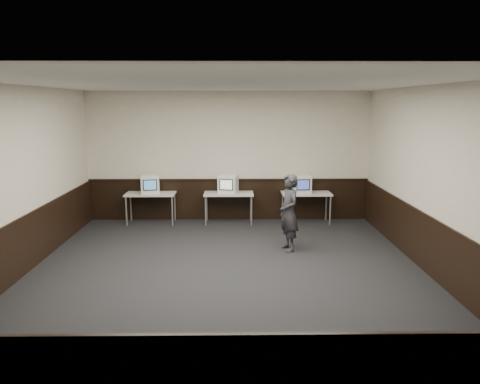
# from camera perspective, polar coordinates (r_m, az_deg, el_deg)

# --- Properties ---
(floor) EXTENTS (8.00, 8.00, 0.00)m
(floor) POSITION_cam_1_polar(r_m,az_deg,el_deg) (8.12, -1.64, -10.13)
(floor) COLOR black
(floor) RESTS_ON ground
(ceiling) EXTENTS (8.00, 8.00, 0.00)m
(ceiling) POSITION_cam_1_polar(r_m,az_deg,el_deg) (7.60, -1.77, 13.06)
(ceiling) COLOR white
(ceiling) RESTS_ON back_wall
(back_wall) EXTENTS (7.00, 0.00, 7.00)m
(back_wall) POSITION_cam_1_polar(r_m,az_deg,el_deg) (11.66, -1.40, 4.36)
(back_wall) COLOR beige
(back_wall) RESTS_ON ground
(front_wall) EXTENTS (7.00, 0.00, 7.00)m
(front_wall) POSITION_cam_1_polar(r_m,az_deg,el_deg) (3.81, -2.62, -9.03)
(front_wall) COLOR beige
(front_wall) RESTS_ON ground
(left_wall) EXTENTS (0.00, 8.00, 8.00)m
(left_wall) POSITION_cam_1_polar(r_m,az_deg,el_deg) (8.51, -25.99, 0.91)
(left_wall) COLOR beige
(left_wall) RESTS_ON ground
(right_wall) EXTENTS (0.00, 8.00, 8.00)m
(right_wall) POSITION_cam_1_polar(r_m,az_deg,el_deg) (8.41, 22.91, 1.05)
(right_wall) COLOR beige
(right_wall) RESTS_ON ground
(wainscot_back) EXTENTS (6.98, 0.04, 1.00)m
(wainscot_back) POSITION_cam_1_polar(r_m,az_deg,el_deg) (11.81, -1.38, -0.96)
(wainscot_back) COLOR black
(wainscot_back) RESTS_ON back_wall
(wainscot_left) EXTENTS (0.04, 7.98, 1.00)m
(wainscot_left) POSITION_cam_1_polar(r_m,az_deg,el_deg) (8.73, -25.28, -6.22)
(wainscot_left) COLOR black
(wainscot_left) RESTS_ON left_wall
(wainscot_right) EXTENTS (0.04, 7.98, 1.00)m
(wainscot_right) POSITION_cam_1_polar(r_m,az_deg,el_deg) (8.63, 22.26, -6.17)
(wainscot_right) COLOR black
(wainscot_right) RESTS_ON right_wall
(wainscot_rail) EXTENTS (6.98, 0.06, 0.04)m
(wainscot_rail) POSITION_cam_1_polar(r_m,az_deg,el_deg) (11.70, -1.39, 1.52)
(wainscot_rail) COLOR black
(wainscot_rail) RESTS_ON wainscot_back
(desk_left) EXTENTS (1.20, 0.60, 0.75)m
(desk_left) POSITION_cam_1_polar(r_m,az_deg,el_deg) (11.58, -10.84, -0.48)
(desk_left) COLOR beige
(desk_left) RESTS_ON ground
(desk_center) EXTENTS (1.20, 0.60, 0.75)m
(desk_center) POSITION_cam_1_polar(r_m,az_deg,el_deg) (11.40, -1.40, -0.46)
(desk_center) COLOR beige
(desk_center) RESTS_ON ground
(desk_right) EXTENTS (1.20, 0.60, 0.75)m
(desk_right) POSITION_cam_1_polar(r_m,az_deg,el_deg) (11.54, 8.08, -0.43)
(desk_right) COLOR beige
(desk_right) RESTS_ON ground
(emac_left) EXTENTS (0.52, 0.53, 0.44)m
(emac_left) POSITION_cam_1_polar(r_m,az_deg,el_deg) (11.52, -10.92, 0.92)
(emac_left) COLOR white
(emac_left) RESTS_ON desk_left
(emac_center) EXTENTS (0.53, 0.54, 0.44)m
(emac_center) POSITION_cam_1_polar(r_m,az_deg,el_deg) (11.35, -1.45, 0.99)
(emac_center) COLOR white
(emac_center) RESTS_ON desk_center
(emac_right) EXTENTS (0.49, 0.52, 0.44)m
(emac_right) POSITION_cam_1_polar(r_m,az_deg,el_deg) (11.44, 7.41, 0.97)
(emac_right) COLOR white
(emac_right) RESTS_ON desk_right
(person) EXTENTS (0.51, 0.64, 1.54)m
(person) POSITION_cam_1_polar(r_m,az_deg,el_deg) (9.30, 5.98, -2.52)
(person) COLOR #27272D
(person) RESTS_ON ground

